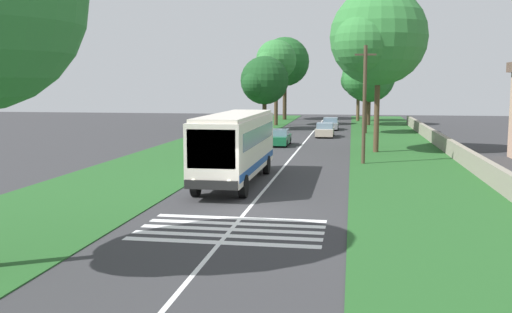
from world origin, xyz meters
TOP-DOWN VIEW (x-y plane):
  - ground at (0.00, 0.00)m, footprint 160.00×160.00m
  - grass_verge_left at (15.00, 8.20)m, footprint 120.00×8.00m
  - grass_verge_right at (15.00, -8.20)m, footprint 120.00×8.00m
  - centre_line at (15.00, 0.00)m, footprint 110.00×0.16m
  - coach_bus at (6.75, 1.80)m, footprint 11.16×2.62m
  - zebra_crossing at (-3.09, 0.00)m, footprint 4.05×6.80m
  - trailing_car_0 at (26.41, 1.96)m, footprint 4.30×1.78m
  - trailing_car_1 at (35.42, -1.60)m, footprint 4.30×1.78m
  - trailing_car_2 at (45.10, -1.81)m, footprint 4.30×1.78m
  - roadside_tree_left_0 at (43.80, 5.94)m, footprint 6.54×5.60m
  - roadside_tree_left_1 at (51.16, 5.56)m, footprint 6.27×5.20m
  - roadside_tree_left_3 at (63.89, 5.91)m, footprint 8.80×7.28m
  - roadside_tree_right_0 at (22.56, -6.01)m, footprint 8.56×7.43m
  - roadside_tree_right_1 at (53.66, -6.19)m, footprint 8.31×6.73m
  - roadside_tree_right_2 at (61.67, -4.93)m, footprint 6.11×4.92m
  - roadside_tree_right_3 at (40.30, -5.59)m, footprint 6.02×5.21m
  - utility_pole at (15.55, -5.07)m, footprint 0.24×1.40m
  - roadside_wall at (20.00, -11.60)m, footprint 70.00×0.40m

SIDE VIEW (x-z plane):
  - ground at x=0.00m, z-range 0.00..0.00m
  - zebra_crossing at x=-3.09m, z-range 0.00..0.01m
  - centre_line at x=15.00m, z-range 0.00..0.01m
  - grass_verge_left at x=15.00m, z-range 0.00..0.04m
  - grass_verge_right at x=15.00m, z-range 0.00..0.04m
  - roadside_wall at x=20.00m, z-range 0.04..1.18m
  - trailing_car_0 at x=26.41m, z-range -0.05..1.38m
  - trailing_car_1 at x=35.42m, z-range -0.05..1.38m
  - trailing_car_2 at x=45.10m, z-range -0.05..1.38m
  - coach_bus at x=6.75m, z-range 0.28..4.01m
  - utility_pole at x=15.55m, z-range 0.18..7.95m
  - roadside_tree_left_0 at x=43.80m, z-range 1.35..9.87m
  - roadside_tree_right_3 at x=40.30m, z-range 1.64..10.31m
  - roadside_tree_right_2 at x=61.67m, z-range 1.73..10.28m
  - roadside_tree_right_1 at x=53.66m, z-range 1.30..10.98m
  - roadside_tree_left_1 at x=51.16m, z-range 2.74..13.69m
  - roadside_tree_left_3 at x=63.89m, z-range 2.31..14.59m
  - roadside_tree_right_0 at x=22.56m, z-range 2.44..15.02m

